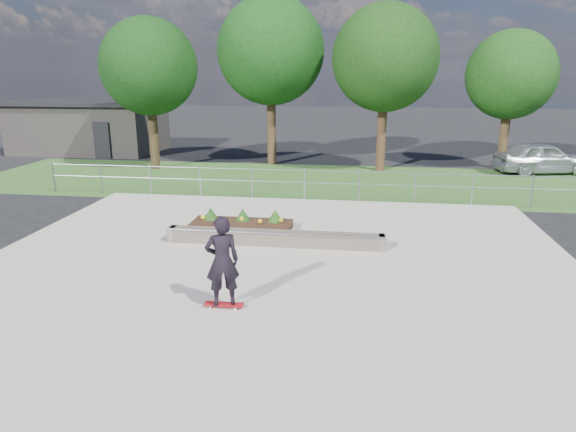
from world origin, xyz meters
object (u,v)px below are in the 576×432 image
Objects in this scene: grind_ledge at (274,238)px; skateboarder at (222,261)px; parked_car at (542,158)px; planter_bed at (241,224)px.

skateboarder reaches higher than grind_ledge.
grind_ledge is 1.38× the size of parked_car.
planter_bed is at bearing 133.95° from grind_ledge.
skateboarder is (0.82, -5.21, 0.81)m from planter_bed.
parked_car is (10.77, 12.12, 0.48)m from grind_ledge.
skateboarder is (-0.39, -3.95, 0.79)m from grind_ledge.
skateboarder is at bearing -95.69° from grind_ledge.
skateboarder reaches higher than parked_car.
grind_ledge is at bearing -46.05° from planter_bed.
skateboarder reaches higher than planter_bed.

